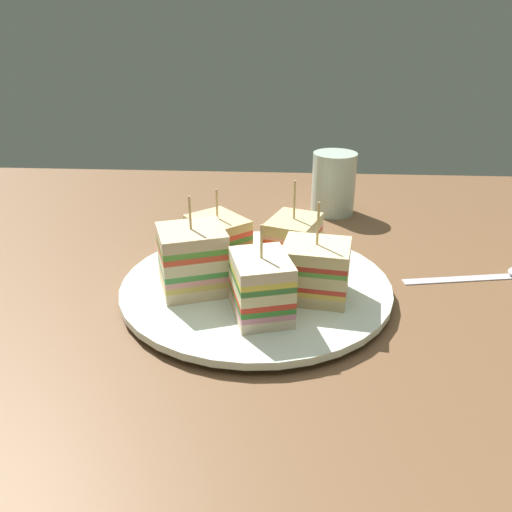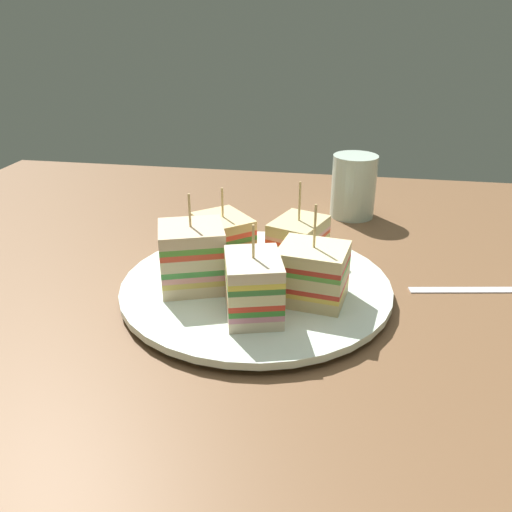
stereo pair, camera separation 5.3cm
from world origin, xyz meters
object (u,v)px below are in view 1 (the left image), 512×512
(sandwich_wedge_3, at_px, (315,271))
(drinking_glass, at_px, (333,188))
(sandwich_wedge_1, at_px, (193,260))
(sandwich_wedge_0, at_px, (218,241))
(sandwich_wedge_4, at_px, (293,241))
(sandwich_wedge_2, at_px, (261,287))
(spoon, at_px, (506,274))
(chip_pile, at_px, (258,278))
(plate, at_px, (256,287))

(sandwich_wedge_3, distance_m, drinking_glass, 0.28)
(sandwich_wedge_1, bearing_deg, sandwich_wedge_0, 55.81)
(sandwich_wedge_0, relative_size, sandwich_wedge_4, 0.90)
(sandwich_wedge_0, distance_m, sandwich_wedge_2, 0.12)
(sandwich_wedge_1, distance_m, drinking_glass, 0.32)
(sandwich_wedge_0, xyz_separation_m, sandwich_wedge_3, (-0.10, 0.07, 0.00))
(spoon, relative_size, drinking_glass, 1.79)
(sandwich_wedge_2, bearing_deg, spoon, -81.79)
(chip_pile, height_order, spoon, chip_pile)
(sandwich_wedge_3, distance_m, sandwich_wedge_4, 0.08)
(chip_pile, relative_size, spoon, 0.39)
(spoon, bearing_deg, plate, -178.88)
(sandwich_wedge_1, relative_size, spoon, 0.62)
(sandwich_wedge_0, bearing_deg, chip_pile, 1.04)
(plate, distance_m, sandwich_wedge_1, 0.07)
(sandwich_wedge_0, height_order, sandwich_wedge_2, sandwich_wedge_2)
(sandwich_wedge_4, xyz_separation_m, chip_pile, (0.04, 0.06, -0.02))
(sandwich_wedge_0, distance_m, sandwich_wedge_3, 0.13)
(sandwich_wedge_2, bearing_deg, chip_pile, -9.12)
(sandwich_wedge_0, xyz_separation_m, sandwich_wedge_4, (-0.08, -0.01, -0.00))
(sandwich_wedge_3, bearing_deg, plate, -14.03)
(spoon, bearing_deg, sandwich_wedge_2, -166.25)
(chip_pile, bearing_deg, drinking_glass, -109.96)
(sandwich_wedge_1, height_order, sandwich_wedge_3, sandwich_wedge_1)
(plate, distance_m, sandwich_wedge_0, 0.07)
(sandwich_wedge_0, bearing_deg, drinking_glass, 104.83)
(sandwich_wedge_0, bearing_deg, spoon, 50.56)
(sandwich_wedge_3, xyz_separation_m, drinking_glass, (-0.04, -0.28, -0.00))
(sandwich_wedge_3, xyz_separation_m, chip_pile, (0.06, -0.02, -0.02))
(sandwich_wedge_3, bearing_deg, sandwich_wedge_0, -25.52)
(sandwich_wedge_1, bearing_deg, chip_pile, -8.42)
(plate, height_order, sandwich_wedge_0, sandwich_wedge_0)
(sandwich_wedge_2, relative_size, spoon, 0.56)
(drinking_glass, bearing_deg, spoon, 131.98)
(sandwich_wedge_2, relative_size, sandwich_wedge_3, 0.92)
(sandwich_wedge_2, relative_size, chip_pile, 1.45)
(sandwich_wedge_3, distance_m, spoon, 0.23)
(spoon, bearing_deg, sandwich_wedge_0, 171.48)
(sandwich_wedge_3, bearing_deg, chip_pile, -9.76)
(sandwich_wedge_3, distance_m, chip_pile, 0.06)
(sandwich_wedge_3, height_order, spoon, sandwich_wedge_3)
(sandwich_wedge_0, distance_m, chip_pile, 0.07)
(sandwich_wedge_2, xyz_separation_m, sandwich_wedge_4, (-0.03, -0.12, -0.00))
(sandwich_wedge_3, relative_size, spoon, 0.61)
(spoon, bearing_deg, sandwich_wedge_1, -177.93)
(sandwich_wedge_0, relative_size, sandwich_wedge_2, 0.95)
(sandwich_wedge_1, height_order, sandwich_wedge_2, sandwich_wedge_1)
(sandwich_wedge_1, bearing_deg, sandwich_wedge_2, -52.42)
(sandwich_wedge_1, xyz_separation_m, chip_pile, (-0.06, -0.01, -0.02))
(plate, xyz_separation_m, sandwich_wedge_0, (0.04, -0.05, 0.03))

